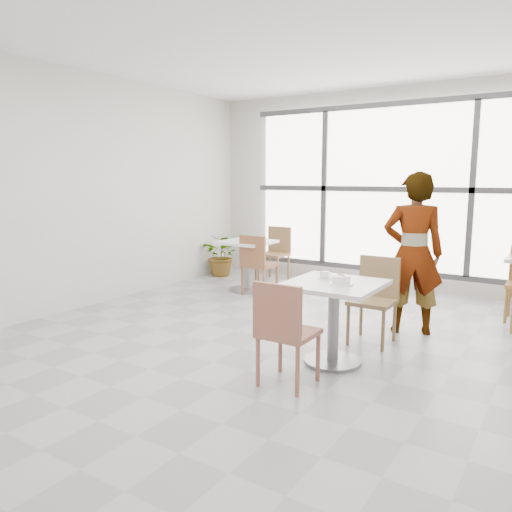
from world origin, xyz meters
The scene contains 15 objects.
floor centered at (0.00, 0.00, 0.00)m, with size 7.00×7.00×0.00m, color #9E9EA5.
ceiling centered at (0.00, 0.00, 3.00)m, with size 7.00×7.00×0.00m, color white.
wall_back centered at (0.00, 3.50, 1.50)m, with size 6.00×6.00×0.00m, color silver.
wall_left centered at (-3.00, 0.00, 1.50)m, with size 7.00×7.00×0.00m, color silver.
window centered at (0.00, 3.44, 1.50)m, with size 4.60×0.07×2.52m.
main_table centered at (0.54, 0.14, 0.52)m, with size 0.80×0.80×0.75m.
chair_near centered at (0.43, -0.56, 0.50)m, with size 0.42×0.42×0.87m.
chair_far centered at (0.65, 0.94, 0.50)m, with size 0.42×0.42×0.87m.
oatmeal_bowl centered at (0.63, 0.08, 0.79)m, with size 0.21×0.21×0.10m.
coffee_cup centered at (0.40, 0.25, 0.78)m, with size 0.16×0.13×0.07m.
person centered at (0.88, 1.43, 0.87)m, with size 0.63×0.42×1.73m, color black.
bg_table_left centered at (-1.73, 2.13, 0.49)m, with size 0.70×0.70×0.75m.
bg_chair_left_near centered at (-1.45, 1.95, 0.50)m, with size 0.42×0.42×0.87m.
bg_chair_left_far centered at (-1.77, 3.06, 0.50)m, with size 0.42×0.42×0.87m.
plant_left centered at (-2.70, 2.82, 0.36)m, with size 0.64×0.56×0.71m, color #4D7E3A.
Camera 1 is at (2.28, -3.83, 1.67)m, focal length 34.48 mm.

